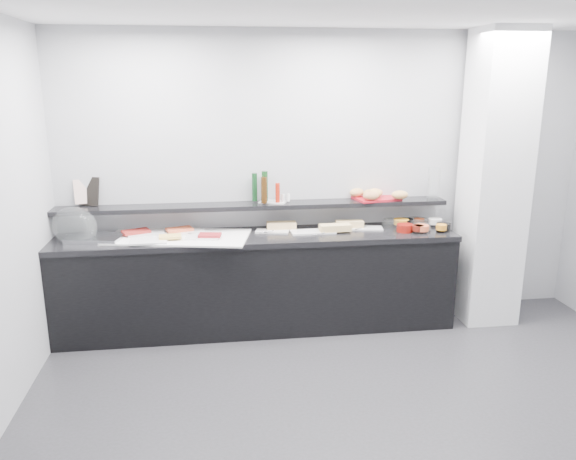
{
  "coord_description": "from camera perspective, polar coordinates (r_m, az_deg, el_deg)",
  "views": [
    {
      "loc": [
        -1.07,
        -3.17,
        2.24
      ],
      "look_at": [
        -0.45,
        1.45,
        1.0
      ],
      "focal_mm": 35.0,
      "sensor_mm": 36.0,
      "label": 1
    }
  ],
  "objects": [
    {
      "name": "sandwich_plate_mid",
      "position": [
        5.13,
        2.55,
        -0.18
      ],
      "size": [
        0.41,
        0.19,
        0.01
      ],
      "primitive_type": "cube",
      "rotation": [
        0.0,
        0.0,
        0.04
      ],
      "color": "white",
      "rests_on": "counter_top"
    },
    {
      "name": "fill_red_jam",
      "position": [
        5.24,
        13.05,
        0.2
      ],
      "size": [
        0.12,
        0.12,
        0.05
      ],
      "primitive_type": "cylinder",
      "rotation": [
        0.0,
        0.0,
        -0.1
      ],
      "color": "#59140C",
      "rests_on": "bowl_red_jam"
    },
    {
      "name": "sandwich_plate_right",
      "position": [
        5.3,
        7.66,
        0.18
      ],
      "size": [
        0.37,
        0.21,
        0.01
      ],
      "primitive_type": "cube",
      "rotation": [
        0.0,
        0.0,
        -0.16
      ],
      "color": "silver",
      "rests_on": "counter_top"
    },
    {
      "name": "cloche_base",
      "position": [
        5.15,
        -18.93,
        -0.78
      ],
      "size": [
        0.51,
        0.39,
        0.04
      ],
      "primitive_type": "cube",
      "rotation": [
        0.0,
        0.0,
        -0.21
      ],
      "color": "#B8BBC0",
      "rests_on": "counter_top"
    },
    {
      "name": "condiment_tray",
      "position": [
        5.21,
        -1.55,
        2.88
      ],
      "size": [
        0.28,
        0.23,
        0.01
      ],
      "primitive_type": "cube",
      "rotation": [
        0.0,
        0.0,
        -0.42
      ],
      "color": "silver",
      "rests_on": "wall_shelf"
    },
    {
      "name": "tongs_right",
      "position": [
        5.26,
        7.42,
        0.21
      ],
      "size": [
        0.14,
        0.1,
        0.01
      ],
      "primitive_type": "cylinder",
      "rotation": [
        0.0,
        1.57,
        0.6
      ],
      "color": "#AFB1B6",
      "rests_on": "sandwich_plate_right"
    },
    {
      "name": "bread_roll_se",
      "position": [
        5.36,
        11.28,
        3.52
      ],
      "size": [
        0.16,
        0.1,
        0.08
      ],
      "primitive_type": "ellipsoid",
      "rotation": [
        0.0,
        0.0,
        0.01
      ],
      "color": "tan",
      "rests_on": "bread_tray"
    },
    {
      "name": "bowl_glass_fruit",
      "position": [
        5.42,
        10.45,
        0.69
      ],
      "size": [
        0.22,
        0.22,
        0.07
      ],
      "primitive_type": "cylinder",
      "rotation": [
        0.0,
        0.0,
        0.4
      ],
      "color": "white",
      "rests_on": "counter_top"
    },
    {
      "name": "sandwich_food_left",
      "position": [
        5.21,
        -0.68,
        0.49
      ],
      "size": [
        0.27,
        0.11,
        0.06
      ],
      "primitive_type": "cube",
      "rotation": [
        0.0,
        0.0,
        -0.02
      ],
      "color": "tan",
      "rests_on": "sandwich_plate_left"
    },
    {
      "name": "carafe",
      "position": [
        5.51,
        14.58,
        4.58
      ],
      "size": [
        0.15,
        0.15,
        0.3
      ],
      "primitive_type": "cylinder",
      "rotation": [
        0.0,
        0.0,
        0.35
      ],
      "color": "silver",
      "rests_on": "wall_shelf"
    },
    {
      "name": "bowl_red_jam",
      "position": [
        5.26,
        11.78,
        0.2
      ],
      "size": [
        0.16,
        0.16,
        0.07
      ],
      "primitive_type": "cylinder",
      "rotation": [
        0.0,
        0.0,
        0.11
      ],
      "color": "maroon",
      "rests_on": "counter_top"
    },
    {
      "name": "tongs_mid",
      "position": [
        5.03,
        3.19,
        -0.37
      ],
      "size": [
        0.14,
        0.09,
        0.01
      ],
      "primitive_type": "cylinder",
      "rotation": [
        0.0,
        1.57,
        0.57
      ],
      "color": "silver",
      "rests_on": "sandwich_plate_mid"
    },
    {
      "name": "shaker_salt",
      "position": [
        5.2,
        0.04,
        3.31
      ],
      "size": [
        0.03,
        0.03,
        0.07
      ],
      "primitive_type": "cylinder",
      "rotation": [
        0.0,
        0.0,
        0.08
      ],
      "color": "white",
      "rests_on": "condiment_tray"
    },
    {
      "name": "food_meat_b",
      "position": [
        4.94,
        -7.95,
        -0.52
      ],
      "size": [
        0.21,
        0.15,
        0.02
      ],
      "primitive_type": "cube",
      "rotation": [
        0.0,
        0.0,
        -0.16
      ],
      "color": "maroon",
      "rests_on": "platter_meat_b"
    },
    {
      "name": "sandwich_food_mid",
      "position": [
        5.14,
        4.82,
        0.24
      ],
      "size": [
        0.29,
        0.12,
        0.06
      ],
      "primitive_type": "cube",
      "rotation": [
        0.0,
        0.0,
        0.04
      ],
      "color": "#E3BF77",
      "rests_on": "sandwich_plate_mid"
    },
    {
      "name": "ground",
      "position": [
        4.03,
        9.67,
        -19.12
      ],
      "size": [
        5.0,
        5.0,
        0.0
      ],
      "primitive_type": "plane",
      "color": "#2D2D30",
      "rests_on": "ground"
    },
    {
      "name": "bread_roll_n",
      "position": [
        5.43,
        8.81,
        3.77
      ],
      "size": [
        0.17,
        0.13,
        0.08
      ],
      "primitive_type": "ellipsoid",
      "rotation": [
        0.0,
        0.0,
        -0.21
      ],
      "color": "tan",
      "rests_on": "bread_tray"
    },
    {
      "name": "print_art",
      "position": [
        5.38,
        -20.02,
        3.7
      ],
      "size": [
        0.18,
        0.1,
        0.22
      ],
      "primitive_type": "cube",
      "rotation": [
        -0.21,
        0.0,
        0.29
      ],
      "color": "#D6A39A",
      "rests_on": "framed_print"
    },
    {
      "name": "fill_black_fruit",
      "position": [
        5.32,
        15.31,
        0.28
      ],
      "size": [
        0.12,
        0.12,
        0.05
      ],
      "primitive_type": "cylinder",
      "rotation": [
        0.0,
        0.0,
        -0.25
      ],
      "color": "orange",
      "rests_on": "bowl_black_fruit"
    },
    {
      "name": "buffet_cabinet",
      "position": [
        5.22,
        -3.1,
        -5.51
      ],
      "size": [
        3.6,
        0.6,
        0.85
      ],
      "primitive_type": "cube",
      "color": "black",
      "rests_on": "ground"
    },
    {
      "name": "fill_glass_fruit",
      "position": [
        5.44,
        11.43,
        0.83
      ],
      "size": [
        0.18,
        0.18,
        0.05
      ],
      "primitive_type": "cylinder",
      "rotation": [
        0.0,
        0.0,
        0.33
      ],
      "color": "orange",
      "rests_on": "bowl_glass_fruit"
    },
    {
      "name": "bottle_green_a",
      "position": [
        5.21,
        -3.41,
        4.38
      ],
      "size": [
        0.06,
        0.06,
        0.26
      ],
      "primitive_type": "cylinder",
      "rotation": [
        0.0,
        0.0,
        0.34
      ],
      "color": "#0E3517",
      "rests_on": "condiment_tray"
    },
    {
      "name": "cloche_dome",
      "position": [
        5.19,
        -20.88,
        0.35
      ],
      "size": [
        0.49,
        0.42,
        0.34
      ],
      "primitive_type": "ellipsoid",
      "rotation": [
        0.0,
        0.0,
        -0.39
      ],
      "color": "white",
      "rests_on": "cloche_base"
    },
    {
      "name": "bread_roll_sw",
      "position": [
        5.26,
        8.44,
        3.45
      ],
      "size": [
        0.16,
        0.1,
        0.08
      ],
      "primitive_type": "ellipsoid",
      "rotation": [
        0.0,
        0.0,
        -0.03
      ],
      "color": "#B47445",
      "rests_on": "bread_tray"
    },
    {
      "name": "sandwich_plate_left",
      "position": [
        5.14,
        -1.6,
        -0.14
      ],
      "size": [
        0.33,
        0.2,
        0.01
      ],
      "primitive_type": "cube",
      "rotation": [
        0.0,
        0.0,
        -0.24
      ],
      "color": "silver",
      "rests_on": "counter_top"
    },
    {
      "name": "framed_print",
      "position": [
        5.38,
        -19.58,
        3.73
      ],
      "size": [
        0.21,
        0.14,
        0.26
      ],
      "primitive_type": "cube",
      "rotation": [
        -0.21,
        0.0,
        -0.39
      ],
      "color": "black",
      "rests_on": "wall_shelf"
    },
    {
      "name": "linen_runner",
      "position": [
        5.06,
        -11.08,
        -0.68
      ],
      "size": [
        1.32,
        0.81,
        0.01
      ],
      "primitive_type": "cube",
      "rotation": [
        0.0,
        0.0,
        -0.2
      ],
      "color": "white",
      "rests_on": "counter_top"
    },
    {
      "name": "bottle_green_b",
      "position": [
        5.2,
        -2.37,
        4.47
      ],
      "size": [
        0.06,
        0.06,
        0.28
      ],
      "primitive_type": "cylinder",
      "rotation": [
        0.0,
        0.0,
        0.03
      ],
      "color": "#0F3815",
      "rests_on": "condiment_tray"
    },
    {
      "name": "food_salmon",
      "position": [
        5.17,
        -10.96,
        0.06
      ],
      "size": [
        0.26,
        0.21,
        0.02
      ],
      "primitive_type": "cube",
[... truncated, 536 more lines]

